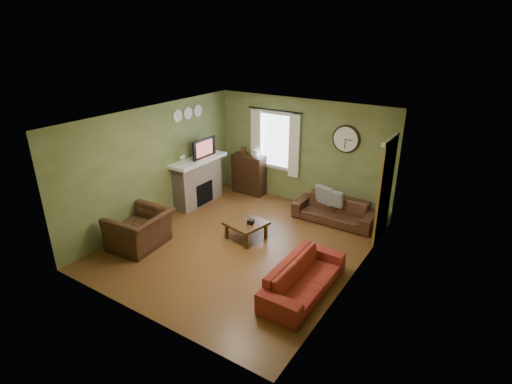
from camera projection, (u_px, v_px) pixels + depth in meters
The scene contains 31 objects.
floor at pixel (241, 245), 8.17m from camera, with size 4.60×5.20×0.00m, color brown.
ceiling at pixel (239, 119), 7.17m from camera, with size 4.60×5.20×0.00m, color white.
wall_left at pixel (155, 165), 8.82m from camera, with size 0.00×5.20×2.60m, color olive.
wall_right at pixel (356, 214), 6.52m from camera, with size 0.00×5.20×2.60m, color olive.
wall_back at pixel (302, 152), 9.68m from camera, with size 4.60×0.00×2.60m, color olive.
wall_front at pixel (135, 243), 5.65m from camera, with size 4.60×0.00×2.60m, color olive.
fireplace at pixel (198, 182), 9.90m from camera, with size 0.40×1.40×1.10m, color tan.
firebox at pixel (204, 193), 9.90m from camera, with size 0.04×0.60×0.55m, color black.
mantel at pixel (198, 160), 9.66m from camera, with size 0.58×1.60×0.08m, color white.
tv at pixel (202, 150), 9.68m from camera, with size 0.60×0.08×0.35m, color black.
tv_screen at pixel (204, 148), 9.62m from camera, with size 0.02×0.62×0.36m, color #994C3F.
medallion_left at pixel (178, 116), 9.06m from camera, with size 0.28×0.28×0.03m, color white.
medallion_mid at pixel (188, 113), 9.33m from camera, with size 0.28×0.28×0.03m, color white.
medallion_right at pixel (198, 111), 9.60m from camera, with size 0.28×0.28×0.03m, color white.
window_pane at pixel (276, 140), 9.94m from camera, with size 1.00×0.02×1.30m, color silver, non-canonical shape.
curtain_rod at pixel (275, 110), 9.57m from camera, with size 0.03×0.03×1.50m, color black.
curtain_left at pixel (256, 140), 10.16m from camera, with size 0.28×0.04×1.55m, color white.
curtain_right at pixel (294, 147), 9.61m from camera, with size 0.28×0.04×1.55m, color white.
wall_clock at pixel (346, 139), 8.90m from camera, with size 0.64×0.06×0.64m, color white, non-canonical shape.
door at pixel (385, 191), 8.06m from camera, with size 0.05×0.90×2.10m, color brown.
bookshelf at pixel (249, 174), 10.53m from camera, with size 0.88×0.37×1.04m, color black, non-canonical shape.
book at pixel (254, 158), 10.35m from camera, with size 0.15×0.20×0.02m, color #442C12.
sofa_brown at pixel (335, 211), 9.04m from camera, with size 1.85×0.72×0.54m, color #3B2116.
pillow_left at pixel (335, 199), 8.96m from camera, with size 0.37×0.11×0.37m, color gray.
pillow_right at pixel (324, 195), 9.15m from camera, with size 0.42×0.13×0.42m, color gray.
sofa_red at pixel (304, 278), 6.62m from camera, with size 1.90×0.74×0.56m, color maroon.
armchair at pixel (140, 230), 7.99m from camera, with size 1.13×0.99×0.74m, color #3B2116.
coffee_table at pixel (246, 230), 8.33m from camera, with size 0.72×0.72×0.39m, color #442C12, non-canonical shape.
tissue_box at pixel (251, 223), 8.17m from camera, with size 0.12×0.12×0.09m, color black.
wine_glass_a at pixel (181, 161), 9.14m from camera, with size 0.07×0.07×0.21m, color white, non-canonical shape.
wine_glass_b at pixel (184, 160), 9.21m from camera, with size 0.07×0.07×0.21m, color white, non-canonical shape.
Camera 1 is at (4.11, -5.82, 4.14)m, focal length 28.00 mm.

